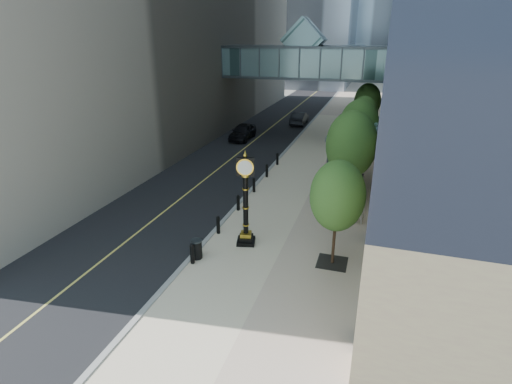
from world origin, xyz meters
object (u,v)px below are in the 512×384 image
Objects in this scene: street_clock at (246,206)px; pedestrian at (360,211)px; trash_bin at (197,250)px; car_near at (243,132)px; car_far at (299,118)px.

street_clock is 3.04× the size of pedestrian.
trash_bin is 0.20× the size of car_near.
street_clock is 1.08× the size of car_far.
pedestrian is (7.20, 6.21, 0.34)m from trash_bin.
trash_bin is (-1.79, -2.10, -1.64)m from street_clock.
car_far is at bearing -62.36° from pedestrian.
trash_bin is at bearing 91.92° from car_far.
pedestrian is (5.41, 4.11, -1.30)m from street_clock.
car_far reaches higher than trash_bin.
car_near reaches higher than trash_bin.
street_clock is at bearing -70.34° from car_near.
trash_bin is 0.20× the size of car_far.
trash_bin is 0.57× the size of pedestrian.
pedestrian is 27.13m from car_far.
trash_bin is 9.51m from pedestrian.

